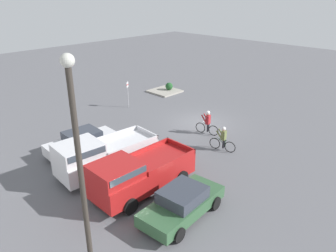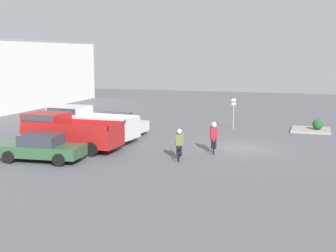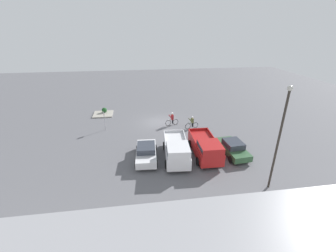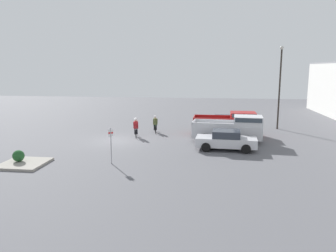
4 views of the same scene
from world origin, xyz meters
name	(u,v)px [view 3 (image 3 of 4)]	position (x,y,z in m)	size (l,w,h in m)	color
ground_plane	(159,122)	(0.00, 0.00, 0.00)	(80.00, 80.00, 0.00)	#56565B
sedan_0	(233,148)	(-6.32, 9.07, 0.70)	(2.20, 4.38, 1.39)	#2D5133
pickup_truck_0	(206,147)	(-3.52, 9.25, 1.09)	(2.37, 5.51, 2.09)	maroon
pickup_truck_1	(177,150)	(-0.69, 9.40, 1.12)	(2.61, 5.69, 2.17)	silver
sedan_1	(146,152)	(2.08, 8.82, 0.74)	(2.21, 4.50, 1.46)	silver
cyclist_0	(172,119)	(-1.57, 1.18, 0.88)	(1.72, 0.54, 1.73)	black
cyclist_1	(192,122)	(-3.83, 2.51, 0.80)	(1.73, 0.54, 1.62)	black
fire_lane_sign	(104,119)	(6.65, 1.50, 1.40)	(0.16, 0.28, 2.32)	#9E9EA3
lamppost	(280,134)	(-7.13, 14.23, 4.62)	(0.36, 0.36, 8.03)	#2D2823
curb_island	(103,114)	(7.59, -3.86, 0.07)	(2.67, 2.65, 0.15)	gray
shrub	(104,110)	(7.43, -4.30, 0.51)	(0.72, 0.72, 0.72)	#1E4C23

